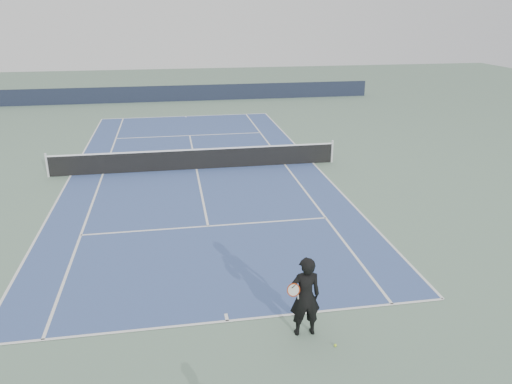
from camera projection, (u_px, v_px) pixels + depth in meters
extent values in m
plane|color=slate|center=(197.00, 169.00, 22.67)|extent=(80.00, 80.00, 0.00)
cube|color=#395087|center=(196.00, 169.00, 22.67)|extent=(10.97, 23.77, 0.01)
cylinder|color=silver|center=(47.00, 165.00, 21.46)|extent=(0.10, 0.10, 1.07)
cylinder|color=silver|center=(332.00, 151.00, 23.52)|extent=(0.10, 0.10, 1.07)
cube|color=black|center=(196.00, 160.00, 22.51)|extent=(12.80, 0.03, 0.90)
cube|color=white|center=(196.00, 150.00, 22.35)|extent=(12.80, 0.04, 0.06)
cube|color=black|center=(182.00, 93.00, 38.98)|extent=(30.00, 0.25, 1.20)
imported|color=black|center=(305.00, 296.00, 10.96)|extent=(0.73, 0.53, 1.91)
torus|color=#A22E0D|center=(294.00, 290.00, 10.79)|extent=(0.34, 0.18, 0.36)
cylinder|color=white|center=(294.00, 290.00, 10.79)|extent=(0.29, 0.14, 0.32)
cylinder|color=white|center=(298.00, 299.00, 10.93)|extent=(0.08, 0.13, 0.27)
sphere|color=#BCE22E|center=(335.00, 345.00, 10.83)|extent=(0.06, 0.06, 0.06)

